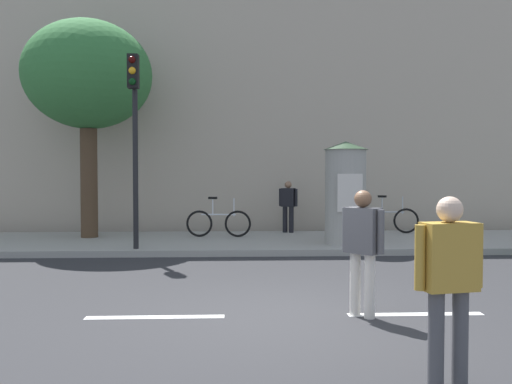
# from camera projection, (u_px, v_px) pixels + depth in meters

# --- Properties ---
(ground_plane) EXTENTS (80.00, 80.00, 0.00)m
(ground_plane) POSITION_uv_depth(u_px,v_px,m) (287.00, 316.00, 6.99)
(ground_plane) COLOR #2B2B2D
(sidewalk_curb) EXTENTS (36.00, 4.00, 0.15)m
(sidewalk_curb) POSITION_uv_depth(u_px,v_px,m) (260.00, 242.00, 13.98)
(sidewalk_curb) COLOR #9E9B93
(sidewalk_curb) RESTS_ON ground_plane
(lane_markings) EXTENTS (25.80, 0.16, 0.01)m
(lane_markings) POSITION_uv_depth(u_px,v_px,m) (287.00, 316.00, 6.99)
(lane_markings) COLOR silver
(lane_markings) RESTS_ON ground_plane
(building_backdrop) EXTENTS (36.00, 5.00, 9.18)m
(building_backdrop) POSITION_uv_depth(u_px,v_px,m) (253.00, 97.00, 18.82)
(building_backdrop) COLOR #B7A893
(building_backdrop) RESTS_ON ground_plane
(traffic_light) EXTENTS (0.24, 0.45, 4.37)m
(traffic_light) POSITION_uv_depth(u_px,v_px,m) (134.00, 119.00, 12.00)
(traffic_light) COLOR black
(traffic_light) RESTS_ON sidewalk_curb
(poster_column) EXTENTS (1.09, 1.09, 2.50)m
(poster_column) POSITION_uv_depth(u_px,v_px,m) (346.00, 192.00, 13.05)
(poster_column) COLOR #9E9B93
(poster_column) RESTS_ON sidewalk_curb
(street_tree) EXTENTS (3.40, 3.40, 5.82)m
(street_tree) POSITION_uv_depth(u_px,v_px,m) (88.00, 77.00, 14.29)
(street_tree) COLOR #4C3826
(street_tree) RESTS_ON sidewalk_curb
(pedestrian_in_red_top) EXTENTS (0.64, 0.32, 1.67)m
(pedestrian_in_red_top) POSITION_uv_depth(u_px,v_px,m) (449.00, 274.00, 4.66)
(pedestrian_in_red_top) COLOR #4C4C51
(pedestrian_in_red_top) RESTS_ON ground_plane
(pedestrian_in_light_jacket) EXTENTS (0.48, 0.49, 1.65)m
(pedestrian_in_light_jacket) POSITION_uv_depth(u_px,v_px,m) (363.00, 243.00, 6.92)
(pedestrian_in_light_jacket) COLOR silver
(pedestrian_in_light_jacket) RESTS_ON ground_plane
(pedestrian_with_backpack) EXTENTS (0.52, 0.38, 1.50)m
(pedestrian_with_backpack) POSITION_uv_depth(u_px,v_px,m) (288.00, 203.00, 15.56)
(pedestrian_with_backpack) COLOR black
(pedestrian_with_backpack) RESTS_ON sidewalk_curb
(bicycle_leaning) EXTENTS (1.77, 0.21, 1.09)m
(bicycle_leaning) POSITION_uv_depth(u_px,v_px,m) (219.00, 223.00, 14.48)
(bicycle_leaning) COLOR black
(bicycle_leaning) RESTS_ON sidewalk_curb
(bicycle_upright) EXTENTS (1.75, 0.36, 1.09)m
(bicycle_upright) POSITION_uv_depth(u_px,v_px,m) (388.00, 220.00, 15.45)
(bicycle_upright) COLOR black
(bicycle_upright) RESTS_ON sidewalk_curb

